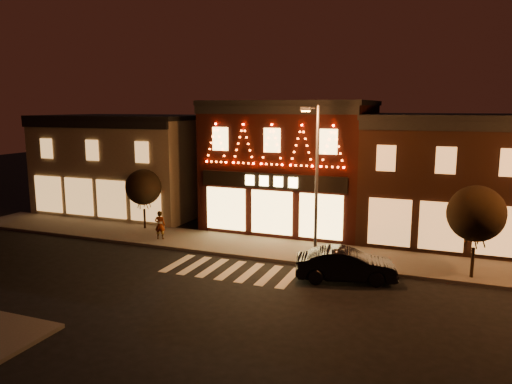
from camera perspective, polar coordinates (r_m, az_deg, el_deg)
The scene contains 10 objects.
ground at distance 21.06m, azimuth -7.53°, elevation -12.30°, with size 120.00×120.00×0.00m, color black.
sidewalk_far at distance 27.28m, azimuth 4.42°, elevation -6.86°, with size 44.00×4.00×0.15m, color #47423D.
building_left at distance 38.58m, azimuth -14.57°, elevation 3.23°, with size 12.20×8.28×7.30m.
building_pulp at distance 32.64m, azimuth 4.24°, elevation 3.25°, with size 10.20×8.34×8.30m.
building_right_a at distance 31.27m, azimuth 21.11°, elevation 1.58°, with size 9.20×8.28×7.50m.
streetlamp_mid at distance 24.35m, azimuth 6.88°, elevation 2.31°, with size 0.53×1.80×7.83m.
tree_left at distance 32.21m, azimuth -12.96°, elevation 0.56°, with size 2.30×2.30×3.84m.
tree_right at distance 24.32m, azimuth 24.23°, elevation -2.32°, with size 2.56×2.56×4.29m.
dark_sedan at distance 23.14m, azimuth 10.39°, elevation -8.33°, with size 1.59×4.56×1.50m, color black.
pedestrian at distance 29.68m, azimuth -11.11°, elevation -3.78°, with size 0.62×0.41×1.71m, color gray.
Camera 1 is at (9.57, -17.00, 7.93)m, focal length 34.41 mm.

